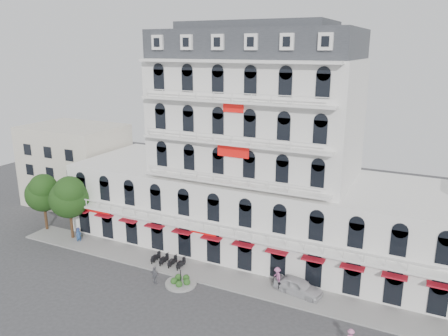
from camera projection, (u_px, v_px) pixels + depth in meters
ground at (174, 325)px, 37.66m from camera, size 120.00×120.00×0.00m
sidewalk at (221, 277)px, 45.43m from camera, size 53.00×4.00×0.16m
main_building at (255, 165)px, 50.58m from camera, size 45.00×15.00×25.80m
flank_building_west at (76, 165)px, 66.08m from camera, size 14.00×10.00×12.00m
traffic_island at (181, 282)px, 44.05m from camera, size 3.20×3.20×1.60m
parked_scooter_row at (168, 265)px, 47.96m from camera, size 4.40×1.80×1.10m
tree_west_outer at (43, 191)px, 55.86m from camera, size 4.50×4.48×7.76m
tree_west_inner at (69, 196)px, 53.22m from camera, size 4.76×4.76×8.25m
parked_car at (298, 286)px, 42.21m from camera, size 5.10×2.74×1.65m
rider_center at (277, 277)px, 43.01m from camera, size 1.33×1.36×2.34m
pedestrian_left at (78, 234)px, 54.14m from camera, size 0.88×0.66×1.63m
pedestrian_mid at (155, 275)px, 44.08m from camera, size 1.17×0.75×1.85m
pedestrian_far at (79, 236)px, 53.34m from camera, size 0.71×0.77×1.76m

